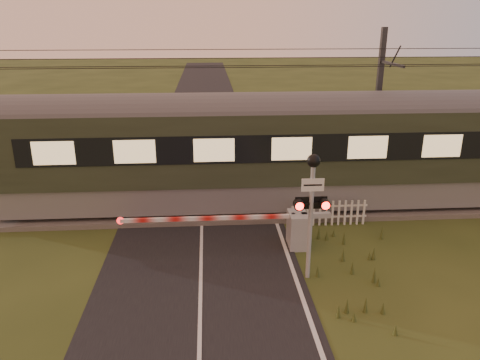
{
  "coord_description": "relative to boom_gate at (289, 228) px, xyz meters",
  "views": [
    {
      "loc": [
        0.32,
        -10.72,
        7.17
      ],
      "look_at": [
        1.28,
        3.2,
        2.31
      ],
      "focal_mm": 35.0,
      "sensor_mm": 36.0,
      "label": 1
    }
  ],
  "objects": [
    {
      "name": "picket_fence",
      "position": [
        1.76,
        1.55,
        -0.18
      ],
      "size": [
        2.78,
        0.08,
        0.95
      ],
      "color": "silver",
      "rests_on": "ground"
    },
    {
      "name": "overhead_wires",
      "position": [
        -2.87,
        3.44,
        5.07
      ],
      "size": [
        120.0,
        0.62,
        0.62
      ],
      "color": "black",
      "rests_on": "ground"
    },
    {
      "name": "crossing_signal",
      "position": [
        0.25,
        -1.97,
        1.91
      ],
      "size": [
        0.95,
        0.37,
        3.73
      ],
      "color": "gray",
      "rests_on": "ground"
    },
    {
      "name": "road",
      "position": [
        -2.85,
        -3.29,
        -0.65
      ],
      "size": [
        6.0,
        140.0,
        0.03
      ],
      "color": "black",
      "rests_on": "ground"
    },
    {
      "name": "track_bed",
      "position": [
        -2.87,
        3.44,
        -0.59
      ],
      "size": [
        140.0,
        3.4,
        0.39
      ],
      "color": "#47423D",
      "rests_on": "ground"
    },
    {
      "name": "boom_gate",
      "position": [
        0.0,
        0.0,
        0.0
      ],
      "size": [
        6.88,
        0.91,
        1.21
      ],
      "color": "gray",
      "rests_on": "ground"
    },
    {
      "name": "ground",
      "position": [
        -2.87,
        -3.06,
        -0.66
      ],
      "size": [
        160.0,
        160.0,
        0.0
      ],
      "primitive_type": "plane",
      "color": "#2E3B16",
      "rests_on": "ground"
    },
    {
      "name": "catenary_mast",
      "position": [
        4.71,
        5.67,
        2.89
      ],
      "size": [
        0.21,
        2.46,
        6.81
      ],
      "color": "#2D2D30",
      "rests_on": "ground"
    }
  ]
}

